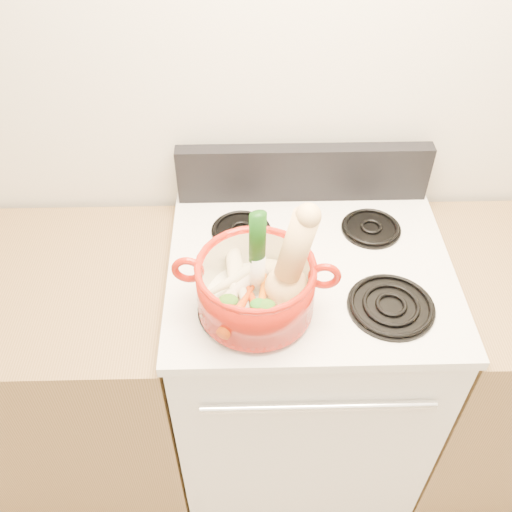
{
  "coord_description": "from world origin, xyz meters",
  "views": [
    {
      "loc": [
        -0.18,
        0.3,
        2.06
      ],
      "look_at": [
        -0.15,
        1.22,
        1.16
      ],
      "focal_mm": 40.0,
      "sensor_mm": 36.0,
      "label": 1
    }
  ],
  "objects_px": {
    "stove_body": "(301,368)",
    "dutch_oven": "(256,287)",
    "squash": "(289,260)",
    "leek": "(257,253)"
  },
  "relations": [
    {
      "from": "stove_body",
      "to": "dutch_oven",
      "type": "height_order",
      "value": "dutch_oven"
    },
    {
      "from": "squash",
      "to": "leek",
      "type": "bearing_deg",
      "value": 139.54
    },
    {
      "from": "stove_body",
      "to": "squash",
      "type": "distance_m",
      "value": 0.7
    },
    {
      "from": "dutch_oven",
      "to": "squash",
      "type": "relative_size",
      "value": 1.06
    },
    {
      "from": "squash",
      "to": "dutch_oven",
      "type": "bearing_deg",
      "value": 158.32
    },
    {
      "from": "dutch_oven",
      "to": "leek",
      "type": "distance_m",
      "value": 0.09
    },
    {
      "from": "stove_body",
      "to": "dutch_oven",
      "type": "bearing_deg",
      "value": -133.73
    },
    {
      "from": "dutch_oven",
      "to": "leek",
      "type": "relative_size",
      "value": 1.08
    },
    {
      "from": "leek",
      "to": "stove_body",
      "type": "bearing_deg",
      "value": 22.45
    },
    {
      "from": "squash",
      "to": "leek",
      "type": "distance_m",
      "value": 0.08
    }
  ]
}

